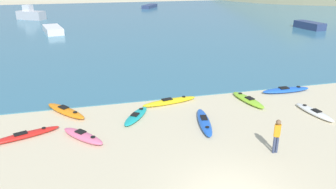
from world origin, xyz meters
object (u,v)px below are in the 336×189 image
Objects in this scene: kayak_on_sand_6 at (83,136)px; moored_boat_2 at (309,25)px; kayak_on_sand_1 at (136,116)px; moored_boat_3 at (53,30)px; kayak_on_sand_2 at (248,100)px; kayak_on_sand_7 at (170,101)px; kayak_on_sand_8 at (286,90)px; person_near_foreground at (277,134)px; kayak_on_sand_0 at (204,122)px; kayak_on_sand_5 at (25,135)px; moored_boat_1 at (150,6)px; kayak_on_sand_3 at (66,111)px; moored_boat_4 at (31,14)px; kayak_on_sand_4 at (314,112)px.

moored_boat_2 reaches higher than kayak_on_sand_6.
moored_boat_3 reaches higher than kayak_on_sand_1.
kayak_on_sand_2 is at bearing 4.85° from kayak_on_sand_1.
kayak_on_sand_7 is at bearing 32.46° from kayak_on_sand_6.
kayak_on_sand_6 is at bearing -165.91° from kayak_on_sand_8.
kayak_on_sand_0 is at bearing 120.31° from person_near_foreground.
kayak_on_sand_0 is 4.48m from kayak_on_sand_2.
kayak_on_sand_8 reaches higher than kayak_on_sand_5.
kayak_on_sand_3 is at bearing -106.47° from moored_boat_1.
moored_boat_4 is (-16.11, 48.93, -0.05)m from person_near_foreground.
kayak_on_sand_5 is at bearing -83.68° from moored_boat_4.
kayak_on_sand_0 reaches higher than kayak_on_sand_2.
moored_boat_4 is at bearing -150.35° from moored_boat_1.
kayak_on_sand_5 is at bearing -171.36° from kayak_on_sand_8.
moored_boat_4 is (-23.11, -13.16, 0.48)m from moored_boat_1.
kayak_on_sand_0 is 47.52m from moored_boat_4.
kayak_on_sand_7 is at bearing 114.44° from person_near_foreground.
kayak_on_sand_0 is at bearing -148.27° from kayak_on_sand_2.
kayak_on_sand_2 is 0.89× the size of kayak_on_sand_8.
kayak_on_sand_1 is 1.60× the size of person_near_foreground.
moored_boat_1 is at bearing 29.65° from moored_boat_4.
kayak_on_sand_3 is 27.70m from moored_boat_3.
kayak_on_sand_8 reaches higher than kayak_on_sand_1.
kayak_on_sand_0 is 1.02× the size of kayak_on_sand_5.
moored_boat_2 is at bearing -9.29° from moored_boat_3.
kayak_on_sand_0 is at bearing -27.12° from kayak_on_sand_1.
moored_boat_3 is (-6.23, 29.24, 0.34)m from kayak_on_sand_1.
kayak_on_sand_5 reaches higher than kayak_on_sand_1.
kayak_on_sand_4 is 1.14× the size of kayak_on_sand_6.
kayak_on_sand_8 is 0.62× the size of moored_boat_3.
kayak_on_sand_1 is 5.78m from kayak_on_sand_5.
moored_boat_3 is (-11.71, 34.53, -0.47)m from person_near_foreground.
moored_boat_3 is at bearing 107.25° from kayak_on_sand_7.
person_near_foreground reaches higher than kayak_on_sand_1.
moored_boat_3 is at bearing 108.73° from person_near_foreground.
moored_boat_3 is (-13.45, 28.63, 0.32)m from kayak_on_sand_2.
kayak_on_sand_8 is 28.48m from moored_boat_2.
person_near_foreground is 62.49m from moored_boat_1.
moored_boat_1 is at bearing 75.28° from kayak_on_sand_6.
kayak_on_sand_5 is at bearing 175.65° from kayak_on_sand_4.
kayak_on_sand_0 is 1.21× the size of kayak_on_sand_4.
moored_boat_3 is (-16.23, 31.33, 0.34)m from kayak_on_sand_4.
kayak_on_sand_2 is 3.87m from kayak_on_sand_4.
moored_boat_4 is (-6.80, 42.01, 0.72)m from kayak_on_sand_3.
kayak_on_sand_7 reaches higher than kayak_on_sand_2.
moored_boat_4 reaches higher than moored_boat_1.
moored_boat_4 reaches higher than kayak_on_sand_7.
kayak_on_sand_3 is 1.23× the size of kayak_on_sand_6.
kayak_on_sand_0 is at bearing -98.81° from moored_boat_1.
moored_boat_2 is at bearing 39.35° from kayak_on_sand_1.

